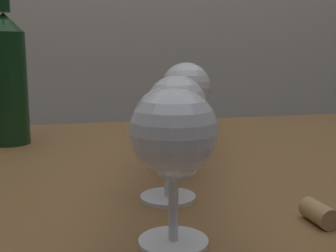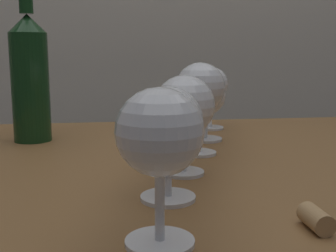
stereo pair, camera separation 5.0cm
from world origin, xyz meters
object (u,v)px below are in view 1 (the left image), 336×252
(wine_glass_port, at_px, (189,86))
(wine_glass_amber, at_px, (176,108))
(wine_glass_white, at_px, (168,123))
(wine_bottle, at_px, (7,76))
(wine_glass_merlot, at_px, (174,136))
(wine_glass_cabernet, at_px, (188,97))
(wine_glass_pinot, at_px, (186,90))
(cork, at_px, (319,213))

(wine_glass_port, bearing_deg, wine_glass_amber, -108.93)
(wine_glass_white, bearing_deg, wine_bottle, 119.99)
(wine_glass_merlot, bearing_deg, wine_glass_amber, 74.68)
(wine_glass_white, bearing_deg, wine_glass_cabernet, 70.19)
(wine_glass_amber, relative_size, wine_glass_port, 1.01)
(wine_glass_white, bearing_deg, wine_glass_pinot, 69.02)
(wine_glass_white, distance_m, wine_glass_port, 0.48)
(wine_glass_merlot, xyz_separation_m, wine_glass_pinot, (0.11, 0.34, 0.01))
(wine_glass_white, bearing_deg, wine_glass_amber, 70.20)
(wine_glass_amber, xyz_separation_m, wine_glass_port, (0.12, 0.35, 0.00))
(wine_glass_amber, distance_m, wine_bottle, 0.38)
(wine_glass_white, relative_size, cork, 3.23)
(wine_glass_cabernet, bearing_deg, wine_glass_port, 72.72)
(wine_glass_cabernet, bearing_deg, wine_bottle, 172.57)
(wine_glass_merlot, bearing_deg, wine_glass_cabernet, 72.38)
(wine_glass_pinot, relative_size, cork, 3.73)
(wine_glass_white, height_order, wine_glass_amber, wine_glass_amber)
(wine_glass_merlot, distance_m, wine_bottle, 0.53)
(wine_glass_pinot, bearing_deg, wine_glass_amber, -112.02)
(wine_glass_amber, height_order, wine_bottle, wine_bottle)
(wine_glass_port, bearing_deg, wine_glass_merlot, -107.55)
(wine_glass_white, height_order, wine_glass_pinot, wine_glass_pinot)
(wine_glass_pinot, bearing_deg, wine_glass_cabernet, 72.50)
(wine_glass_merlot, distance_m, wine_glass_cabernet, 0.48)
(wine_glass_port, bearing_deg, wine_glass_cabernet, -107.28)
(wine_glass_white, distance_m, cork, 0.19)
(wine_glass_white, height_order, cork, wine_glass_white)
(wine_glass_white, height_order, wine_glass_port, wine_glass_port)
(wine_glass_pinot, height_order, wine_glass_port, wine_glass_pinot)
(wine_glass_merlot, height_order, wine_glass_amber, wine_glass_merlot)
(wine_glass_cabernet, distance_m, wine_bottle, 0.34)
(wine_glass_port, bearing_deg, wine_bottle, -167.99)
(wine_glass_amber, xyz_separation_m, wine_bottle, (-0.26, 0.27, 0.03))
(wine_glass_white, relative_size, wine_glass_cabernet, 1.05)
(wine_glass_merlot, relative_size, wine_bottle, 0.46)
(wine_glass_port, xyz_separation_m, cork, (-0.03, -0.56, -0.09))
(wine_glass_amber, distance_m, wine_glass_pinot, 0.13)
(wine_glass_port, relative_size, wine_bottle, 0.44)
(wine_glass_amber, bearing_deg, wine_glass_white, -109.80)
(wine_glass_white, distance_m, wine_glass_cabernet, 0.35)
(wine_glass_white, xyz_separation_m, wine_glass_port, (0.16, 0.46, 0.01))
(wine_bottle, height_order, cork, wine_bottle)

